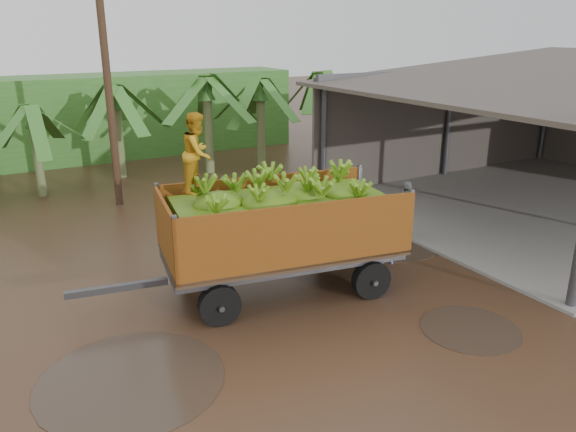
{
  "coord_description": "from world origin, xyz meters",
  "views": [
    {
      "loc": [
        -4.97,
        -9.86,
        5.52
      ],
      "look_at": [
        0.98,
        0.56,
        1.5
      ],
      "focal_mm": 35.0,
      "sensor_mm": 36.0,
      "label": 1
    }
  ],
  "objects_px": {
    "man_grey": "(406,210)",
    "utility_pole": "(108,90)",
    "banana_trailer": "(280,225)",
    "man_blue": "(387,234)"
  },
  "relations": [
    {
      "from": "banana_trailer",
      "to": "utility_pole",
      "type": "xyz_separation_m",
      "value": [
        -1.53,
        8.2,
        2.2
      ]
    },
    {
      "from": "man_grey",
      "to": "man_blue",
      "type": "bearing_deg",
      "value": 0.7
    },
    {
      "from": "banana_trailer",
      "to": "utility_pole",
      "type": "relative_size",
      "value": 0.97
    },
    {
      "from": "man_grey",
      "to": "utility_pole",
      "type": "relative_size",
      "value": 0.23
    },
    {
      "from": "man_grey",
      "to": "utility_pole",
      "type": "distance_m",
      "value": 9.77
    },
    {
      "from": "banana_trailer",
      "to": "utility_pole",
      "type": "distance_m",
      "value": 8.62
    },
    {
      "from": "banana_trailer",
      "to": "man_blue",
      "type": "distance_m",
      "value": 3.01
    },
    {
      "from": "banana_trailer",
      "to": "man_grey",
      "type": "distance_m",
      "value": 4.68
    },
    {
      "from": "man_blue",
      "to": "utility_pole",
      "type": "relative_size",
      "value": 0.22
    },
    {
      "from": "banana_trailer",
      "to": "man_blue",
      "type": "relative_size",
      "value": 4.37
    }
  ]
}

